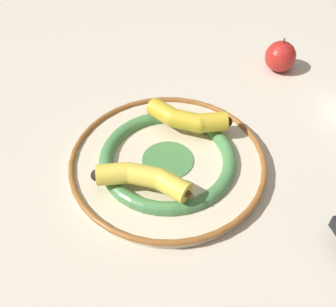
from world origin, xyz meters
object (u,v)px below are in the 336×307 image
at_px(banana_a, 185,118).
at_px(banana_b, 145,179).
at_px(decorative_bowl, 168,161).
at_px(apple, 280,56).

relative_size(banana_a, banana_b, 1.01).
bearing_deg(decorative_bowl, apple, 12.54).
bearing_deg(banana_b, apple, -113.28).
bearing_deg(banana_a, apple, 64.00).
xyz_separation_m(banana_b, apple, (0.52, 0.14, -0.02)).
height_order(decorative_bowl, banana_a, banana_a).
bearing_deg(decorative_bowl, banana_a, 29.45).
distance_m(banana_b, apple, 0.54).
distance_m(banana_a, apple, 0.36).
bearing_deg(apple, banana_a, -171.68).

